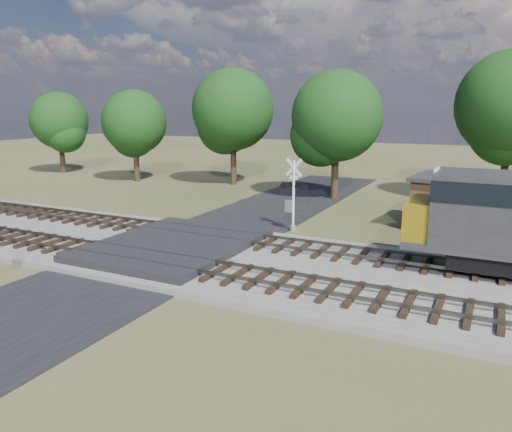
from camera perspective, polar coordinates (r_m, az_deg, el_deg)
The scene contains 9 objects.
ground at distance 25.39m, azimuth -9.97°, elevation -4.46°, with size 160.00×160.00×0.00m, color #404725.
ballast_bed at distance 21.75m, azimuth 12.90°, elevation -7.11°, with size 140.00×10.00×0.30m, color gray.
road at distance 25.38m, azimuth -9.97°, elevation -4.37°, with size 7.00×60.00×0.08m, color black.
crossing_panel at distance 25.69m, azimuth -9.34°, elevation -3.50°, with size 7.00×9.00×0.62m, color #262628.
track_near at distance 22.00m, azimuth -6.45°, elevation -5.91°, with size 140.00×2.60×0.33m.
track_far at distance 26.16m, azimuth -0.56°, elevation -2.81°, with size 140.00×2.60×0.33m.
crossing_signal_far at distance 29.46m, azimuth 4.14°, elevation 1.71°, with size 1.75×0.42×4.36m.
equipment_shed at distance 32.18m, azimuth 21.85°, elevation 1.43°, with size 5.28×5.28×3.23m.
treeline at distance 40.05m, azimuth 22.63°, elevation 10.72°, with size 78.11×11.43×11.50m.
Camera 1 is at (14.46, -19.52, 7.38)m, focal length 35.00 mm.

